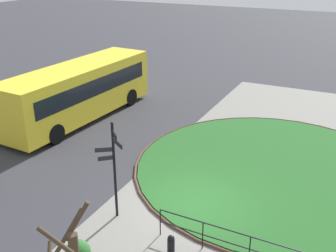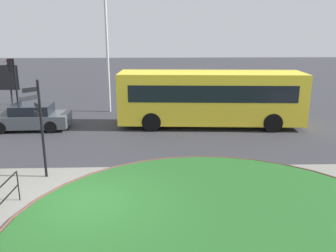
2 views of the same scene
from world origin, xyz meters
name	(u,v)px [view 1 (image 1 of 2)]	position (x,y,z in m)	size (l,w,h in m)	color
ground	(194,205)	(0.00, 0.00, 0.00)	(120.00, 120.00, 0.00)	#333338
sidewalk_paving	(234,215)	(0.00, -1.51, 0.01)	(32.00, 8.98, 0.02)	gray
grass_island	(274,169)	(3.88, -2.01, 0.05)	(11.55, 11.55, 0.10)	#235B23
grass_kerb_ring	(274,169)	(3.88, -2.01, 0.06)	(11.86, 11.86, 0.11)	brown
signpost_directional	(113,164)	(-1.88, 2.15, 2.08)	(0.48, 1.13, 3.55)	black
bollard_foreground	(171,247)	(-2.99, -0.49, 0.45)	(0.22, 0.22, 0.87)	black
railing_grass_edge	(226,238)	(-2.15, -1.89, 0.66)	(0.12, 4.46, 1.00)	black
bus_yellow	(79,91)	(5.17, 9.01, 1.61)	(10.03, 3.11, 2.98)	yellow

